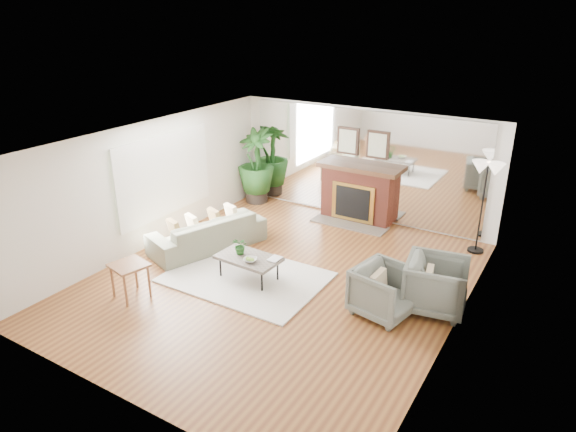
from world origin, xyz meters
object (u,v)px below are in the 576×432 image
Objects in this scene: sofa at (208,232)px; side_table at (129,269)px; fireplace at (357,193)px; coffee_table at (248,259)px; armchair_front at (385,291)px; potted_ficus at (256,163)px; armchair_back at (436,285)px; floor_lamp at (487,176)px.

sofa reaches higher than side_table.
fireplace is 1.81× the size of coffee_table.
armchair_front is 5.57m from potted_ficus.
fireplace is at bearing 33.94° from armchair_back.
side_table is at bearing -131.32° from coffee_table.
sofa is at bearing -150.59° from floor_lamp.
armchair_back is 0.52× the size of potted_ficus.
armchair_front is at bearing 24.04° from side_table.
coffee_table is at bearing 48.68° from side_table.
side_table is at bearing 23.23° from sofa.
potted_ficus is (-0.67, 2.70, 0.64)m from sofa.
armchair_front is at bearing -34.63° from potted_ficus.
sofa is at bearing 93.37° from side_table.
potted_ficus reaches higher than side_table.
fireplace is 3.53m from coffee_table.
floor_lamp is (5.30, -0.09, 0.58)m from potted_ficus.
fireplace reaches higher than armchair_front.
armchair_back is at bearing -46.70° from fireplace.
fireplace is 1.12× the size of floor_lamp.
coffee_table is 1.29× the size of armchair_front.
sofa is at bearing -75.97° from potted_ficus.
fireplace is 5.30m from side_table.
armchair_front is 0.48× the size of potted_ficus.
armchair_back is (3.08, 0.73, 0.03)m from coffee_table.
fireplace is 2.86m from floor_lamp.
armchair_front is 3.35m from floor_lamp.
fireplace is at bearing 3.50° from potted_ficus.
coffee_table is 1.19× the size of armchair_back.
potted_ficus reaches higher than armchair_back.
armchair_back is 5.84m from potted_ficus.
potted_ficus is at bearing 122.42° from coffee_table.
fireplace is 3.46m from sofa.
coffee_table is 2.00m from side_table.
armchair_back is 2.75m from floor_lamp.
potted_ficus reaches higher than coffee_table.
armchair_back is at bearing 111.12° from sofa.
armchair_front is (-0.64, -0.55, -0.03)m from armchair_back.
coffee_table is at bearing -57.58° from potted_ficus.
armchair_front is (1.96, -3.31, -0.26)m from fireplace.
fireplace is at bearing 82.11° from coffee_table.
floor_lamp is at bearing -11.65° from armchair_back.
potted_ficus is 5.33m from floor_lamp.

